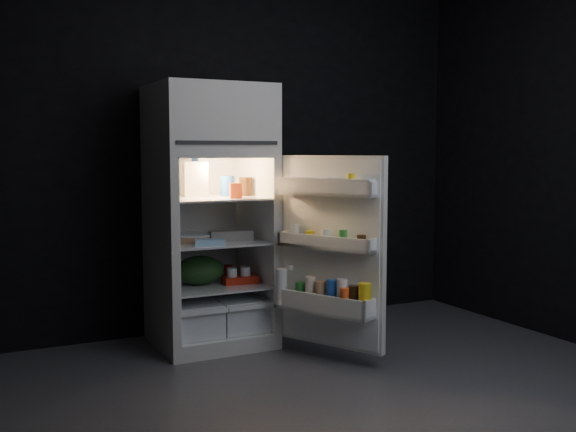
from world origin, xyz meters
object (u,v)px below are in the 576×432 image
refrigerator (209,207)px  egg_carton (231,236)px  fridge_door (330,255)px  yogurt_tray (240,280)px  milk_jug (195,179)px

refrigerator → egg_carton: 0.25m
fridge_door → yogurt_tray: fridge_door is taller
egg_carton → yogurt_tray: 0.32m
egg_carton → yogurt_tray: bearing=5.1°
fridge_door → milk_jug: bearing=130.4°
refrigerator → milk_jug: refrigerator is taller
milk_jug → egg_carton: (0.20, -0.13, -0.38)m
refrigerator → fridge_door: refrigerator is taller
milk_jug → yogurt_tray: bearing=-15.8°
refrigerator → yogurt_tray: size_ratio=7.48×
fridge_door → yogurt_tray: bearing=121.1°
yogurt_tray → egg_carton: bearing=-179.1°
egg_carton → yogurt_tray: (0.06, -0.01, -0.31)m
yogurt_tray → milk_jug: bearing=157.8°
yogurt_tray → refrigerator: bearing=153.3°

